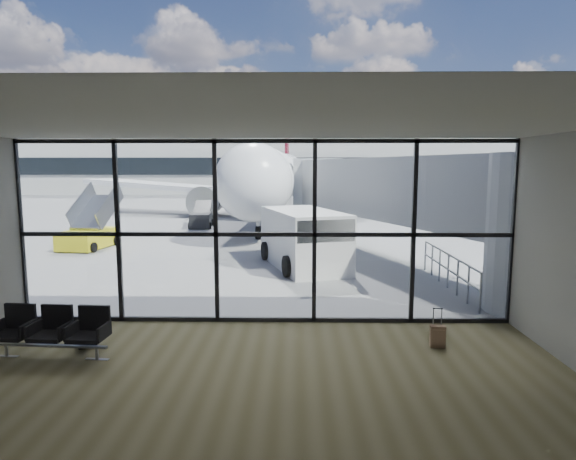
{
  "coord_description": "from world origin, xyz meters",
  "views": [
    {
      "loc": [
        0.75,
        -11.58,
        3.82
      ],
      "look_at": [
        0.51,
        3.0,
        1.92
      ],
      "focal_mm": 30.0,
      "sensor_mm": 36.0,
      "label": 1
    }
  ],
  "objects_px": {
    "seating_row": "(53,329)",
    "service_van": "(304,238)",
    "airliner": "(277,177)",
    "mobile_stairs": "(89,236)",
    "backpack": "(86,337)",
    "belt_loader": "(201,219)",
    "suitcase": "(438,336)"
  },
  "relations": [
    {
      "from": "suitcase",
      "to": "belt_loader",
      "type": "relative_size",
      "value": 0.23
    },
    {
      "from": "suitcase",
      "to": "mobile_stairs",
      "type": "distance_m",
      "value": 18.06
    },
    {
      "from": "airliner",
      "to": "mobile_stairs",
      "type": "bearing_deg",
      "value": -113.34
    },
    {
      "from": "suitcase",
      "to": "backpack",
      "type": "bearing_deg",
      "value": -173.55
    },
    {
      "from": "airliner",
      "to": "seating_row",
      "type": "bearing_deg",
      "value": -94.45
    },
    {
      "from": "backpack",
      "to": "suitcase",
      "type": "xyz_separation_m",
      "value": [
        7.48,
        0.13,
        0.02
      ]
    },
    {
      "from": "service_van",
      "to": "mobile_stairs",
      "type": "xyz_separation_m",
      "value": [
        -10.2,
        4.26,
        -0.54
      ]
    },
    {
      "from": "mobile_stairs",
      "to": "belt_loader",
      "type": "bearing_deg",
      "value": 72.37
    },
    {
      "from": "seating_row",
      "to": "suitcase",
      "type": "distance_m",
      "value": 7.96
    },
    {
      "from": "backpack",
      "to": "mobile_stairs",
      "type": "relative_size",
      "value": 0.13
    },
    {
      "from": "backpack",
      "to": "airliner",
      "type": "relative_size",
      "value": 0.01
    },
    {
      "from": "service_van",
      "to": "belt_loader",
      "type": "distance_m",
      "value": 13.99
    },
    {
      "from": "suitcase",
      "to": "belt_loader",
      "type": "distance_m",
      "value": 22.71
    },
    {
      "from": "backpack",
      "to": "airliner",
      "type": "distance_m",
      "value": 30.81
    },
    {
      "from": "seating_row",
      "to": "service_van",
      "type": "xyz_separation_m",
      "value": [
        5.25,
        8.97,
        0.55
      ]
    },
    {
      "from": "seating_row",
      "to": "airliner",
      "type": "bearing_deg",
      "value": 87.61
    },
    {
      "from": "backpack",
      "to": "belt_loader",
      "type": "xyz_separation_m",
      "value": [
        -1.64,
        20.93,
        0.31
      ]
    },
    {
      "from": "airliner",
      "to": "belt_loader",
      "type": "xyz_separation_m",
      "value": [
        -4.54,
        -9.61,
        -2.5
      ]
    },
    {
      "from": "airliner",
      "to": "service_van",
      "type": "height_order",
      "value": "airliner"
    },
    {
      "from": "backpack",
      "to": "mobile_stairs",
      "type": "bearing_deg",
      "value": 91.28
    },
    {
      "from": "seating_row",
      "to": "service_van",
      "type": "distance_m",
      "value": 10.4
    },
    {
      "from": "seating_row",
      "to": "suitcase",
      "type": "bearing_deg",
      "value": 7.98
    },
    {
      "from": "suitcase",
      "to": "service_van",
      "type": "bearing_deg",
      "value": 113.22
    },
    {
      "from": "service_van",
      "to": "mobile_stairs",
      "type": "height_order",
      "value": "mobile_stairs"
    },
    {
      "from": "seating_row",
      "to": "suitcase",
      "type": "height_order",
      "value": "seating_row"
    },
    {
      "from": "backpack",
      "to": "mobile_stairs",
      "type": "height_order",
      "value": "mobile_stairs"
    },
    {
      "from": "airliner",
      "to": "mobile_stairs",
      "type": "relative_size",
      "value": 10.63
    },
    {
      "from": "seating_row",
      "to": "belt_loader",
      "type": "bearing_deg",
      "value": 96.95
    },
    {
      "from": "airliner",
      "to": "service_van",
      "type": "xyz_separation_m",
      "value": [
        1.89,
        -22.03,
        -1.92
      ]
    },
    {
      "from": "mobile_stairs",
      "to": "backpack",
      "type": "bearing_deg",
      "value": -59.84
    },
    {
      "from": "belt_loader",
      "to": "mobile_stairs",
      "type": "distance_m",
      "value": 8.99
    },
    {
      "from": "mobile_stairs",
      "to": "airliner",
      "type": "bearing_deg",
      "value": 72.14
    }
  ]
}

